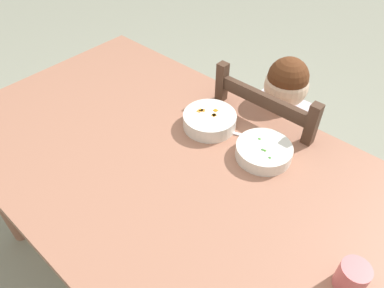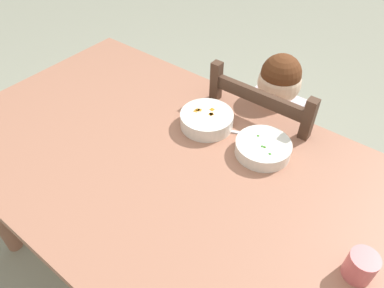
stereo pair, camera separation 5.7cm
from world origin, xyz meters
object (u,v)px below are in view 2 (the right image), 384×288
Objects in this scene: dining_table at (166,176)px; dining_chair at (263,155)px; child_figure at (268,126)px; drinking_cup at (361,266)px; bowl_of_peas at (263,148)px; spoon at (228,130)px; bowl_of_carrots at (207,119)px.

dining_chair reaches higher than dining_table.
child_figure reaches higher than drinking_cup.
child_figure is at bearing 134.45° from drinking_cup.
child_figure is 5.09× the size of bowl_of_peas.
dining_chair is at bearing 134.17° from drinking_cup.
dining_table is 11.53× the size of spoon.
bowl_of_carrots is 0.67m from drinking_cup.
child_figure is 11.96× the size of drinking_cup.
bowl_of_peas is at bearing 41.88° from dining_table.
dining_chair is 4.97× the size of bowl_of_peas.
dining_table is 0.53m from child_figure.
dining_chair is 0.47m from bowl_of_peas.
spoon is (-0.04, -0.27, 0.14)m from child_figure.
child_figure is 0.36m from bowl_of_peas.
bowl_of_carrots is 2.43× the size of drinking_cup.
child_figure is 0.76m from drinking_cup.
dining_table is 0.58m from dining_chair.
dining_table is 1.70× the size of dining_chair.
child_figure reaches higher than bowl_of_peas.
drinking_cup is (0.52, -0.53, 0.18)m from child_figure.
dining_chair is (0.13, 0.52, -0.22)m from dining_table.
bowl_of_peas is 0.16m from spoon.
drinking_cup is (0.52, -0.53, 0.36)m from dining_chair.
spoon is at bearing 155.27° from drinking_cup.
bowl_of_peas is at bearing -0.02° from bowl_of_carrots.
dining_table is at bearing -103.92° from dining_chair.
spoon is (-0.15, 0.02, -0.02)m from bowl_of_peas.
dining_table is 8.17× the size of bowl_of_carrots.
bowl_of_peas is at bearing -68.74° from dining_chair.
bowl_of_carrots is (-0.12, -0.30, 0.35)m from dining_chair.
dining_table is 0.35m from bowl_of_peas.
bowl_of_peas is at bearing 149.79° from drinking_cup.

